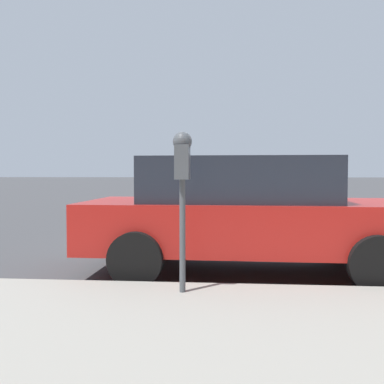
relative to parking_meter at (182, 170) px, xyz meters
name	(u,v)px	position (x,y,z in m)	size (l,w,h in m)	color
ground_plane	(246,257)	(2.59, -0.72, -1.34)	(220.00, 220.00, 0.00)	#424244
parking_meter	(182,170)	(0.00, 0.00, 0.00)	(0.21, 0.19, 1.59)	#4C5156
car_red	(247,212)	(1.49, -0.69, -0.55)	(2.05, 4.34, 1.51)	#B21E19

